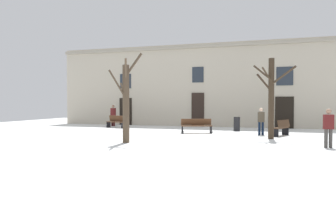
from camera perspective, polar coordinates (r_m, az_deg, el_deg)
name	(u,v)px	position (r m, az deg, el deg)	size (l,w,h in m)	color
ground_plane	(157,139)	(17.01, -1.94, -4.64)	(37.68, 37.68, 0.00)	white
building_facade	(198,84)	(26.17, 5.20, 4.71)	(23.55, 0.60, 6.41)	#BCB29E
tree_left_of_center	(271,96)	(17.76, 17.21, 2.62)	(2.07, 0.91, 4.11)	#382B1E
tree_near_facade	(126,101)	(15.47, -7.19, 1.95)	(1.39, 1.24, 4.13)	#4C3D2D
streetlamp	(273,96)	(23.36, 17.42, 2.65)	(0.30, 0.30, 3.76)	black
litter_bin	(237,124)	(22.31, 11.66, -2.00)	(0.43, 0.43, 0.91)	black
bench_facing_shops	(116,122)	(24.82, -8.81, -1.62)	(1.65, 0.87, 0.91)	#51331E
bench_back_to_back_right	(196,126)	(20.27, 4.88, -2.34)	(1.92, 1.12, 0.87)	#51331E
bench_back_to_back_left	(281,128)	(19.54, 18.78, -2.55)	(1.03, 1.59, 0.91)	#3D2819
person_near_bench	(328,126)	(15.15, 25.71, -2.22)	(0.41, 0.28, 1.61)	#403D3A
person_by_shop_door	(113,114)	(26.43, -9.35, -0.41)	(0.41, 0.27, 1.67)	#350F0F
person_strolling	(261,120)	(19.70, 15.61, -1.36)	(0.39, 0.24, 1.56)	black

